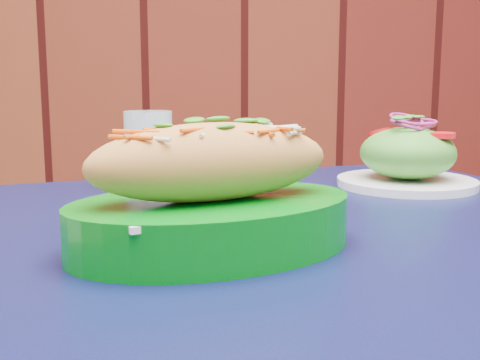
{
  "coord_description": "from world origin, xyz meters",
  "views": [
    {
      "loc": [
        -0.58,
        0.53,
        0.91
      ],
      "look_at": [
        -0.54,
        1.15,
        0.81
      ],
      "focal_mm": 45.0,
      "sensor_mm": 36.0,
      "label": 1
    }
  ],
  "objects": [
    {
      "name": "water_glass",
      "position": [
        -0.66,
        1.44,
        0.81
      ],
      "size": [
        0.07,
        0.07,
        0.12
      ],
      "primitive_type": "cylinder",
      "color": "silver",
      "rests_on": "cafe_table"
    },
    {
      "name": "salad_plate",
      "position": [
        -0.26,
        1.43,
        0.79
      ],
      "size": [
        0.21,
        0.21,
        0.11
      ],
      "rotation": [
        0.0,
        0.0,
        -0.29
      ],
      "color": "white",
      "rests_on": "cafe_table"
    },
    {
      "name": "cafe_table",
      "position": [
        -0.43,
        1.21,
        0.66
      ],
      "size": [
        0.99,
        0.99,
        0.75
      ],
      "rotation": [
        0.0,
        0.0,
        0.28
      ],
      "color": "black",
      "rests_on": "ground"
    },
    {
      "name": "banh_mi_basket",
      "position": [
        -0.57,
        1.1,
        0.8
      ],
      "size": [
        0.34,
        0.28,
        0.13
      ],
      "rotation": [
        0.0,
        0.0,
        0.38
      ],
      "color": "#00700F",
      "rests_on": "cafe_table"
    }
  ]
}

